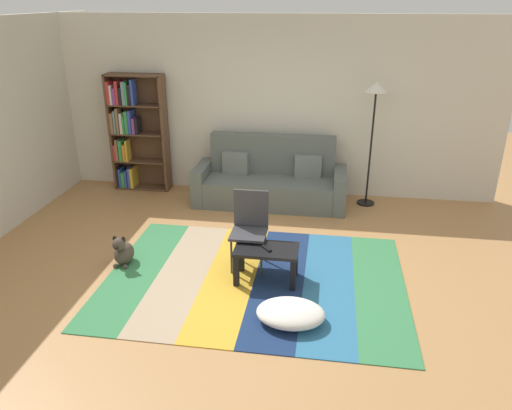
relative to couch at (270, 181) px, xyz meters
The scene contains 11 objects.
ground_plane 2.05m from the couch, 89.91° to the right, with size 14.00×14.00×0.00m, color #B27F4C.
back_wall 1.14m from the couch, 89.66° to the left, with size 6.80×0.10×2.70m, color silver.
rug 2.31m from the couch, 87.27° to the right, with size 3.30×2.44×0.01m.
couch is the anchor object (origin of this frame).
bookshelf 2.35m from the couch, behind, with size 0.90×0.28×1.84m.
coffee_table 2.29m from the couch, 83.97° to the right, with size 0.69×0.40×0.39m.
pouf 3.06m from the couch, 79.17° to the right, with size 0.67×0.50×0.19m, color white.
dog 2.62m from the couch, 124.15° to the right, with size 0.22×0.35×0.40m.
standing_lamp 1.88m from the couch, ahead, with size 0.32×0.32×1.83m.
tv_remote 2.31m from the couch, 83.94° to the right, with size 0.04×0.15×0.02m, color black.
folding_chair 1.95m from the couch, 89.91° to the right, with size 0.40×0.40×0.90m.
Camera 1 is at (0.83, -4.92, 2.91)m, focal length 34.42 mm.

